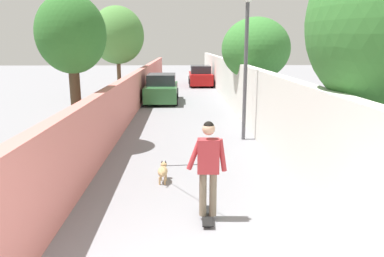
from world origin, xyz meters
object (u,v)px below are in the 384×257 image
tree_left_distant (117,35)px  car_far (200,76)px  lamp_post (246,42)px  tree_left_far (71,36)px  tree_right_near (256,49)px  skateboard (208,216)px  car_near (162,89)px  dog (163,171)px  person_skateboarder (208,162)px

tree_left_distant → car_far: tree_left_distant is taller
tree_left_distant → lamp_post: (-10.70, -5.89, -0.46)m
car_far → tree_left_far: bearing=165.1°
tree_right_near → tree_left_far: size_ratio=0.95×
skateboard → car_far: (22.38, -0.99, 0.65)m
tree_left_distant → car_far: bearing=-41.4°
tree_left_distant → car_near: bearing=-131.5°
tree_left_distant → tree_right_near: bearing=-130.1°
tree_left_distant → lamp_post: 12.23m
dog → car_far: size_ratio=0.50×
person_skateboarder → car_far: 22.41m
tree_right_near → car_far: 12.34m
dog → person_skateboarder: bearing=-154.2°
tree_left_far → skateboard: (-4.88, -3.65, -3.27)m
tree_left_distant → car_near: (-2.41, -2.72, -2.93)m
tree_left_distant → car_near: 4.67m
tree_right_near → car_far: size_ratio=0.99×
tree_left_far → car_near: (9.09, -2.08, -2.63)m
tree_left_far → skateboard: tree_left_far is taller
tree_right_near → lamp_post: size_ratio=0.91×
tree_left_distant → car_near: size_ratio=1.33×
dog → car_near: size_ratio=0.54×
skateboard → car_near: 14.08m
lamp_post → dog: 5.41m
tree_left_distant → tree_left_far: bearing=-176.8°
tree_left_far → car_far: bearing=-14.9°
tree_left_distant → person_skateboarder: size_ratio=3.09×
lamp_post → person_skateboarder: (-5.68, 1.59, -2.09)m
tree_right_near → lamp_post: bearing=165.1°
skateboard → person_skateboarder: person_skateboarder is taller
tree_right_near → dog: tree_right_near is taller
lamp_post → car_near: (8.30, 3.16, -2.47)m
tree_left_distant → car_far: (6.00, -5.29, -2.93)m
tree_left_distant → person_skateboarder: 17.13m
tree_right_near → dog: 9.68m
tree_right_near → skateboard: size_ratio=5.31×
tree_left_far → lamp_post: 5.30m
tree_left_distant → car_far: size_ratio=1.24×
skateboard → dog: (1.86, 0.90, 0.21)m
car_far → car_near: bearing=163.1°
tree_left_distant → skateboard: size_ratio=6.62×
tree_right_near → person_skateboarder: bearing=164.7°
tree_left_distant → lamp_post: size_ratio=1.14×
tree_right_near → car_near: bearing=50.9°
person_skateboarder → car_near: bearing=6.4°
tree_right_near → person_skateboarder: tree_right_near is taller
tree_left_distant → person_skateboarder: tree_left_distant is taller
tree_right_near → tree_left_far: (-5.50, 6.49, 0.43)m
tree_right_near → dog: (-8.53, 3.74, -2.63)m
car_near → car_far: (8.41, -2.56, 0.00)m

